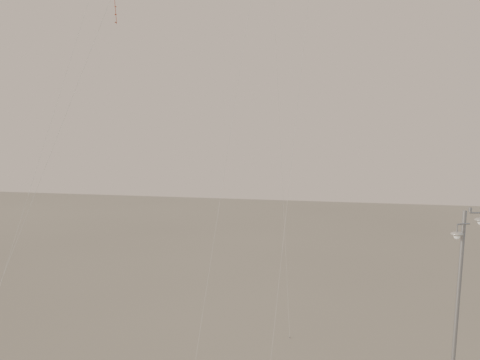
# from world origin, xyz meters

# --- Properties ---
(street_lamp) EXTENTS (1.49, 1.04, 9.24)m
(street_lamp) POSITION_xyz_m (8.37, 5.01, 4.93)
(street_lamp) COLOR #999CA2
(street_lamp) RESTS_ON ground
(kite_3) EXTENTS (3.64, 10.14, 19.45)m
(kite_3) POSITION_xyz_m (-8.62, 4.51, 14.85)
(kite_3) COLOR maroon
(kite_3) RESTS_ON ground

